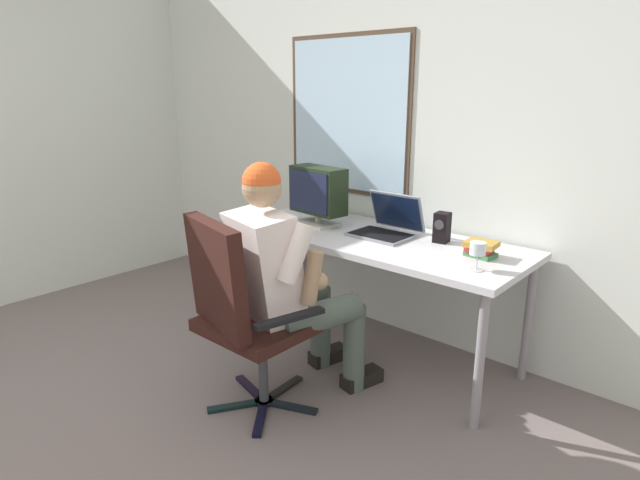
{
  "coord_description": "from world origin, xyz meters",
  "views": [
    {
      "loc": [
        2.06,
        -0.49,
        1.61
      ],
      "look_at": [
        0.23,
        1.59,
        0.81
      ],
      "focal_mm": 29.82,
      "sensor_mm": 36.0,
      "label": 1
    }
  ],
  "objects_px": {
    "office_chair": "(241,306)",
    "desk_speaker": "(442,227)",
    "laptop": "(388,224)",
    "wine_glass": "(478,250)",
    "person_seated": "(287,278)",
    "crt_monitor": "(318,192)",
    "book_stack": "(481,248)",
    "desk": "(373,246)"
  },
  "relations": [
    {
      "from": "office_chair",
      "to": "desk_speaker",
      "type": "relative_size",
      "value": 5.94
    },
    {
      "from": "office_chair",
      "to": "crt_monitor",
      "type": "relative_size",
      "value": 2.6
    },
    {
      "from": "person_seated",
      "to": "laptop",
      "type": "xyz_separation_m",
      "value": [
        0.08,
        0.78,
        0.15
      ]
    },
    {
      "from": "desk_speaker",
      "to": "office_chair",
      "type": "bearing_deg",
      "value": -112.79
    },
    {
      "from": "crt_monitor",
      "to": "person_seated",
      "type": "bearing_deg",
      "value": -59.92
    },
    {
      "from": "wine_glass",
      "to": "book_stack",
      "type": "bearing_deg",
      "value": 110.74
    },
    {
      "from": "office_chair",
      "to": "wine_glass",
      "type": "distance_m",
      "value": 1.18
    },
    {
      "from": "laptop",
      "to": "desk_speaker",
      "type": "relative_size",
      "value": 2.07
    },
    {
      "from": "crt_monitor",
      "to": "book_stack",
      "type": "relative_size",
      "value": 2.35
    },
    {
      "from": "office_chair",
      "to": "laptop",
      "type": "distance_m",
      "value": 1.08
    },
    {
      "from": "desk",
      "to": "office_chair",
      "type": "relative_size",
      "value": 1.79
    },
    {
      "from": "person_seated",
      "to": "crt_monitor",
      "type": "xyz_separation_m",
      "value": [
        -0.39,
        0.68,
        0.3
      ]
    },
    {
      "from": "desk",
      "to": "crt_monitor",
      "type": "relative_size",
      "value": 4.65
    },
    {
      "from": "office_chair",
      "to": "desk",
      "type": "bearing_deg",
      "value": 84.0
    },
    {
      "from": "desk",
      "to": "book_stack",
      "type": "xyz_separation_m",
      "value": [
        0.66,
        0.04,
        0.11
      ]
    },
    {
      "from": "wine_glass",
      "to": "desk_speaker",
      "type": "relative_size",
      "value": 0.81
    },
    {
      "from": "laptop",
      "to": "wine_glass",
      "type": "distance_m",
      "value": 0.74
    },
    {
      "from": "office_chair",
      "to": "crt_monitor",
      "type": "height_order",
      "value": "crt_monitor"
    },
    {
      "from": "office_chair",
      "to": "person_seated",
      "type": "relative_size",
      "value": 0.81
    },
    {
      "from": "laptop",
      "to": "office_chair",
      "type": "bearing_deg",
      "value": -97.62
    },
    {
      "from": "laptop",
      "to": "book_stack",
      "type": "relative_size",
      "value": 2.14
    },
    {
      "from": "desk",
      "to": "laptop",
      "type": "distance_m",
      "value": 0.16
    },
    {
      "from": "laptop",
      "to": "book_stack",
      "type": "bearing_deg",
      "value": -4.73
    },
    {
      "from": "desk_speaker",
      "to": "wine_glass",
      "type": "bearing_deg",
      "value": -41.03
    },
    {
      "from": "wine_glass",
      "to": "book_stack",
      "type": "xyz_separation_m",
      "value": [
        -0.08,
        0.21,
        -0.05
      ]
    },
    {
      "from": "laptop",
      "to": "book_stack",
      "type": "height_order",
      "value": "laptop"
    },
    {
      "from": "crt_monitor",
      "to": "desk_speaker",
      "type": "bearing_deg",
      "value": 11.6
    },
    {
      "from": "person_seated",
      "to": "desk",
      "type": "bearing_deg",
      "value": 86.55
    },
    {
      "from": "office_chair",
      "to": "laptop",
      "type": "height_order",
      "value": "office_chair"
    },
    {
      "from": "desk",
      "to": "laptop",
      "type": "bearing_deg",
      "value": 66.85
    },
    {
      "from": "office_chair",
      "to": "wine_glass",
      "type": "xyz_separation_m",
      "value": [
        0.83,
        0.79,
        0.27
      ]
    },
    {
      "from": "desk_speaker",
      "to": "desk",
      "type": "bearing_deg",
      "value": -156.99
    },
    {
      "from": "desk",
      "to": "desk_speaker",
      "type": "distance_m",
      "value": 0.42
    },
    {
      "from": "person_seated",
      "to": "wine_glass",
      "type": "bearing_deg",
      "value": 33.92
    },
    {
      "from": "person_seated",
      "to": "laptop",
      "type": "relative_size",
      "value": 3.55
    },
    {
      "from": "crt_monitor",
      "to": "wine_glass",
      "type": "bearing_deg",
      "value": -7.63
    },
    {
      "from": "person_seated",
      "to": "wine_glass",
      "type": "distance_m",
      "value": 0.95
    },
    {
      "from": "desk",
      "to": "wine_glass",
      "type": "height_order",
      "value": "wine_glass"
    },
    {
      "from": "office_chair",
      "to": "person_seated",
      "type": "distance_m",
      "value": 0.29
    },
    {
      "from": "book_stack",
      "to": "desk_speaker",
      "type": "bearing_deg",
      "value": 158.72
    },
    {
      "from": "person_seated",
      "to": "book_stack",
      "type": "bearing_deg",
      "value": 46.31
    },
    {
      "from": "crt_monitor",
      "to": "laptop",
      "type": "height_order",
      "value": "crt_monitor"
    }
  ]
}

